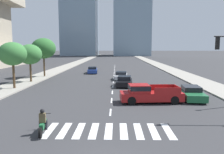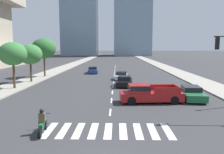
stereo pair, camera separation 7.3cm
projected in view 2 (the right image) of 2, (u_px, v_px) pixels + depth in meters
name	position (u px, v px, depth m)	size (l,w,h in m)	color
sidewalk_east	(190.00, 77.00, 38.15)	(4.00, 260.00, 0.15)	gray
sidewalk_west	(39.00, 77.00, 38.73)	(4.00, 260.00, 0.15)	gray
crosswalk_near	(108.00, 131.00, 13.79)	(7.65, 2.73, 0.01)	silver
lane_divider_center	(114.00, 75.00, 41.55)	(0.14, 50.00, 0.01)	silver
motorcycle_lead	(42.00, 123.00, 13.33)	(0.70, 2.16, 1.49)	black
pickup_truck	(148.00, 94.00, 20.82)	(5.77, 2.36, 1.67)	maroon
sedan_silver_0	(121.00, 76.00, 36.28)	(2.11, 4.74, 1.21)	#B7BABF
sedan_black_1	(124.00, 82.00, 29.86)	(2.28, 4.46, 1.30)	black
sedan_blue_2	(93.00, 70.00, 45.09)	(2.10, 4.82, 1.28)	navy
sedan_green_3	(191.00, 93.00, 22.29)	(2.26, 4.94, 1.25)	#1E6038
street_tree_nearest	(13.00, 54.00, 27.10)	(3.27, 3.27, 5.53)	#4C3823
street_tree_second	(30.00, 54.00, 32.49)	(3.37, 3.37, 5.35)	#4C3823
street_tree_third	(44.00, 48.00, 38.56)	(4.08, 4.08, 6.48)	#4C3823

